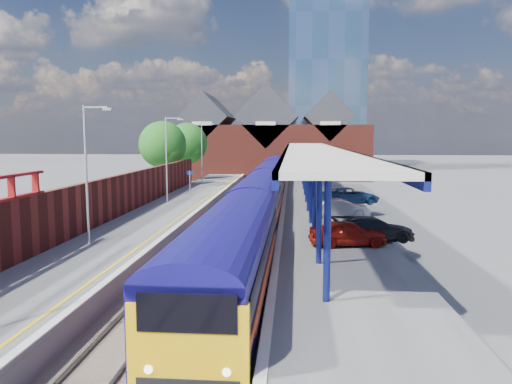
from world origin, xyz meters
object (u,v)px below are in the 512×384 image
lamp_post_d (203,149)px  platform_sign (190,180)px  parked_car_red (348,233)px  parked_car_dark (372,229)px  lamp_post_b (89,166)px  parked_car_silver (342,208)px  parked_car_blue (350,196)px  train (266,186)px  lamp_post_c (168,154)px

lamp_post_d → platform_sign: size_ratio=2.80×
lamp_post_d → parked_car_red: size_ratio=1.82×
parked_car_dark → parked_car_red: bearing=122.1°
lamp_post_b → parked_car_silver: (13.55, 9.49, -3.38)m
parked_car_blue → lamp_post_b: bearing=121.2°
platform_sign → parked_car_red: 20.95m
platform_sign → parked_car_blue: bearing=-8.3°
train → parked_car_silver: size_ratio=17.81×
lamp_post_b → lamp_post_d: 32.00m
lamp_post_b → parked_car_blue: bearing=47.2°
lamp_post_b → lamp_post_c: size_ratio=1.00×
platform_sign → lamp_post_d: bearing=95.6°
train → lamp_post_b: lamp_post_b is taller
parked_car_dark → parked_car_blue: 14.20m
parked_car_dark → train: bearing=11.8°
lamp_post_d → platform_sign: 14.25m
platform_sign → parked_car_silver: size_ratio=0.68×
parked_car_silver → parked_car_blue: parked_car_blue is taller
lamp_post_c → parked_car_red: size_ratio=1.82×
lamp_post_b → parked_car_silver: bearing=35.0°
train → lamp_post_b: bearing=-112.2°
parked_car_dark → parked_car_blue: parked_car_blue is taller
lamp_post_b → lamp_post_c: (0.00, 16.00, 0.00)m
lamp_post_c → lamp_post_d: bearing=90.0°
lamp_post_b → lamp_post_c: bearing=90.0°
lamp_post_d → parked_car_blue: bearing=-47.1°
parked_car_red → parked_car_dark: size_ratio=0.88×
parked_car_silver → parked_car_blue: bearing=-12.6°
train → platform_sign: bearing=-169.5°
platform_sign → parked_car_red: (11.62, -17.40, -1.04)m
parked_car_red → parked_car_blue: 15.54m
platform_sign → parked_car_dark: bearing=-51.1°
platform_sign → parked_car_dark: 20.80m
lamp_post_c → platform_sign: bearing=55.7°
train → lamp_post_d: 15.29m
parked_car_red → lamp_post_d: bearing=13.2°
lamp_post_d → parked_car_dark: (14.41, -30.16, -3.36)m
platform_sign → parked_car_blue: size_ratio=0.52×
parked_car_silver → parked_car_blue: (1.27, 6.54, 0.05)m
train → parked_car_red: 19.30m
lamp_post_c → platform_sign: size_ratio=2.80×
parked_car_red → parked_car_dark: bearing=-58.3°
platform_sign → parked_car_dark: size_ratio=0.57×
lamp_post_b → lamp_post_d: size_ratio=1.00×
lamp_post_c → parked_car_dark: 20.48m
platform_sign → parked_car_dark: platform_sign is taller
train → lamp_post_d: bearing=121.5°
lamp_post_c → parked_car_silver: lamp_post_c is taller
parked_car_dark → parked_car_blue: (0.41, 14.19, 0.03)m
lamp_post_d → parked_car_dark: lamp_post_d is taller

